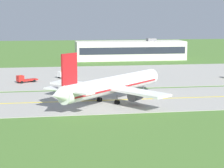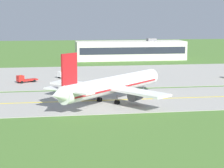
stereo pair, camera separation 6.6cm
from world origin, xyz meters
name	(u,v)px [view 1 (the left image)]	position (x,y,z in m)	size (l,w,h in m)	color
ground_plane	(110,100)	(0.00, 0.00, 0.00)	(500.00, 500.00, 0.00)	#47702D
taxiway_strip	(110,100)	(0.00, 0.00, 0.05)	(240.00, 28.00, 0.10)	#9E9B93
apron_pad	(121,75)	(10.00, 42.00, 0.05)	(140.00, 52.00, 0.10)	#9E9B93
taxiway_centreline	(110,100)	(0.00, 0.00, 0.11)	(220.00, 0.60, 0.01)	yellow
airplane_lead	(112,85)	(0.07, -2.05, 4.13)	(31.68, 30.76, 12.70)	white
service_truck_baggage	(24,79)	(-22.12, 30.00, 1.18)	(6.58, 4.94, 2.59)	red
service_truck_catering	(66,73)	(-8.92, 38.37, 1.53)	(6.07, 5.17, 2.60)	silver
terminal_building	(130,50)	(23.34, 90.96, 4.36)	(50.63, 14.09, 9.88)	beige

